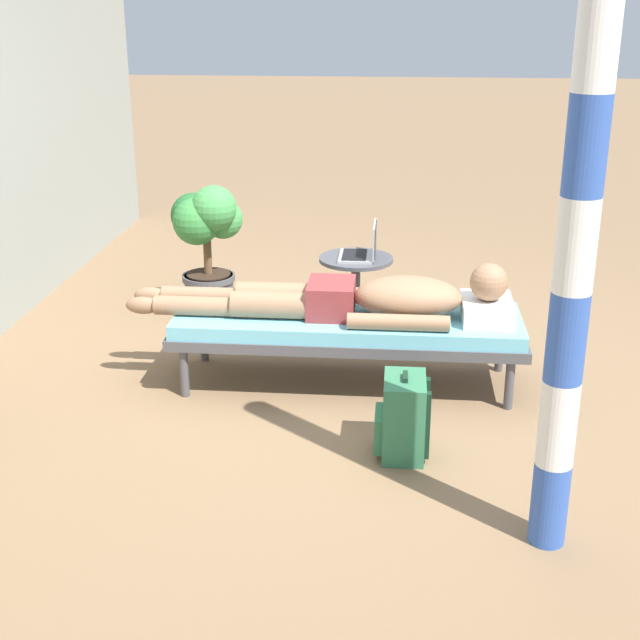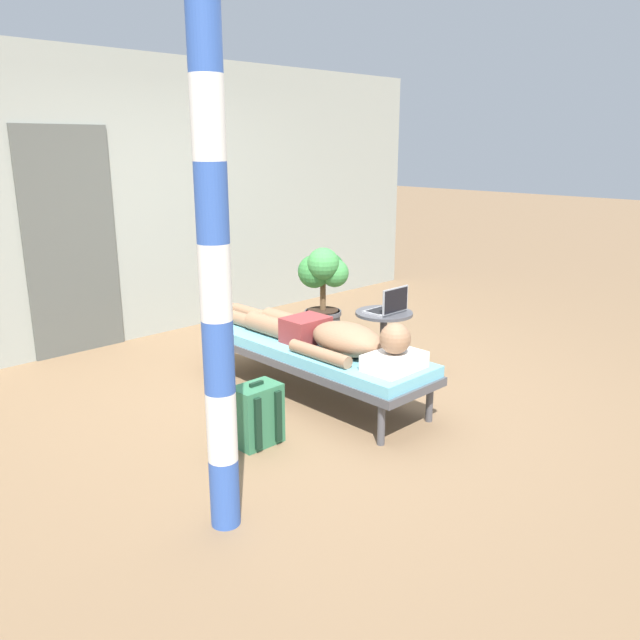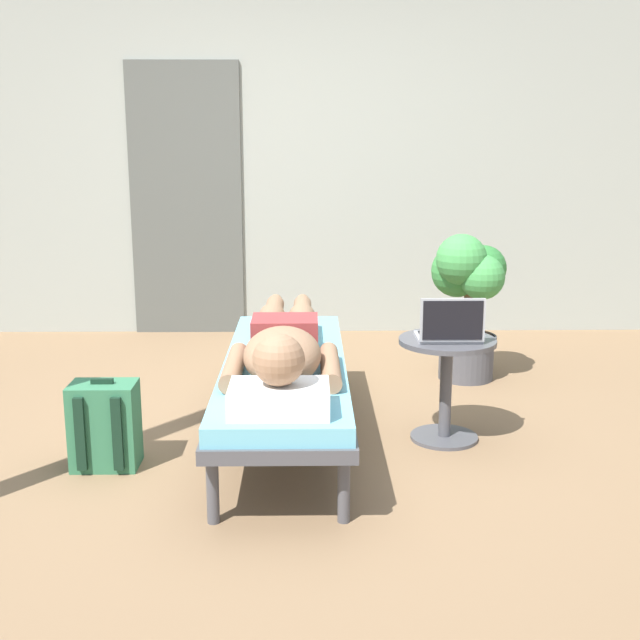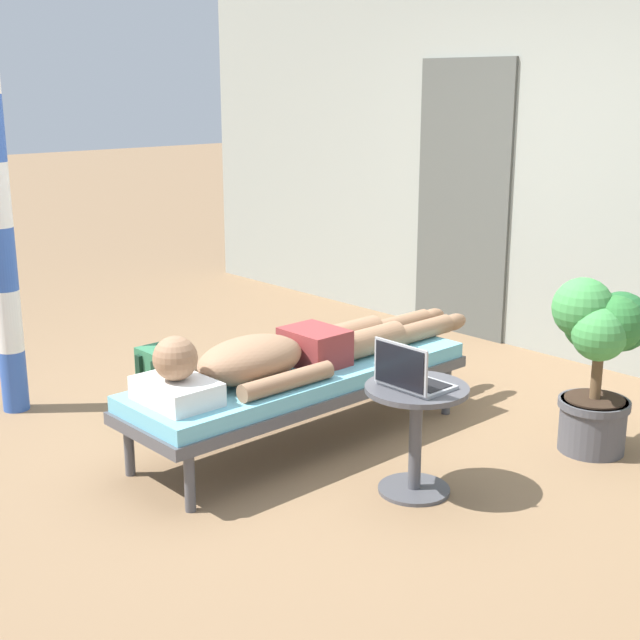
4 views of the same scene
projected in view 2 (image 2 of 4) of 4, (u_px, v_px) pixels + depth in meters
The scene contains 10 objects.
ground_plane at pixel (311, 394), 4.94m from camera, with size 40.00×40.00×0.00m, color #846647.
house_wall_back at pixel (143, 199), 6.22m from camera, with size 7.60×0.20×2.70m, color #999E93.
house_door_panel at pixel (71, 243), 5.70m from camera, with size 0.84×0.03×2.04m, color #545651.
lounge_chair at pixel (314, 353), 4.82m from camera, with size 0.62×1.99×0.42m.
person_reclining at pixel (323, 334), 4.71m from camera, with size 0.53×2.17×0.32m.
side_table at pixel (384, 331), 5.35m from camera, with size 0.48×0.48×0.52m.
laptop at pixel (389, 306), 5.26m from camera, with size 0.31×0.24×0.23m.
backpack at pixel (257, 415), 4.09m from camera, with size 0.30×0.26×0.42m.
potted_plant at pixel (323, 281), 6.22m from camera, with size 0.45×0.50×0.92m.
porch_post at pixel (215, 282), 2.93m from camera, with size 0.15×0.15×2.53m.
Camera 2 is at (-3.16, -3.35, 1.88)m, focal length 35.73 mm.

